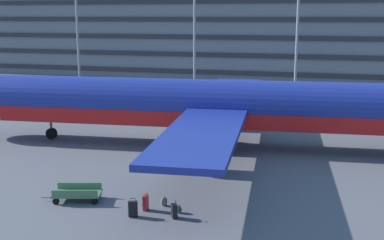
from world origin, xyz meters
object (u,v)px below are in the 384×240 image
(airliner, at_px, (213,106))
(suitcase_small, at_px, (146,202))
(suitcase_laid_flat, at_px, (174,211))
(backpack_upright, at_px, (179,209))
(backpack_teal, at_px, (164,201))
(baggage_cart, at_px, (77,193))
(suitcase_orange, at_px, (133,209))

(airliner, relative_size, suitcase_small, 42.73)
(suitcase_laid_flat, relative_size, backpack_upright, 1.92)
(backpack_teal, bearing_deg, backpack_upright, -33.95)
(airliner, relative_size, backpack_upright, 85.09)
(backpack_teal, bearing_deg, baggage_cart, -172.87)
(backpack_upright, bearing_deg, suitcase_laid_flat, -93.88)
(airliner, relative_size, baggage_cart, 12.04)
(suitcase_small, bearing_deg, airliner, 88.68)
(suitcase_small, distance_m, suitcase_laid_flat, 1.84)
(suitcase_laid_flat, relative_size, baggage_cart, 0.27)
(baggage_cart, bearing_deg, backpack_teal, 7.13)
(suitcase_laid_flat, xyz_separation_m, backpack_teal, (-1.03, 1.42, -0.15))
(airliner, relative_size, suitcase_laid_flat, 44.38)
(baggage_cart, bearing_deg, suitcase_small, -3.58)
(airliner, height_order, backpack_teal, airliner)
(suitcase_small, height_order, backpack_upright, suitcase_small)
(airliner, xyz_separation_m, suitcase_laid_flat, (1.44, -14.20, -2.83))
(suitcase_small, xyz_separation_m, suitcase_laid_flat, (1.75, -0.56, -0.04))
(suitcase_laid_flat, bearing_deg, backpack_upright, 86.12)
(suitcase_small, bearing_deg, backpack_teal, 50.20)
(suitcase_small, bearing_deg, suitcase_orange, -107.37)
(airliner, distance_m, suitcase_orange, 14.90)
(airliner, relative_size, backpack_teal, 74.13)
(suitcase_orange, xyz_separation_m, backpack_upright, (2.11, 1.12, -0.23))
(airliner, bearing_deg, suitcase_small, -91.32)
(backpack_teal, height_order, baggage_cart, baggage_cart)
(airliner, height_order, baggage_cart, airliner)
(backpack_upright, relative_size, baggage_cart, 0.14)
(backpack_upright, relative_size, backpack_teal, 0.87)
(suitcase_small, distance_m, backpack_teal, 1.14)
(suitcase_laid_flat, height_order, baggage_cart, suitcase_laid_flat)
(suitcase_orange, relative_size, backpack_teal, 1.89)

